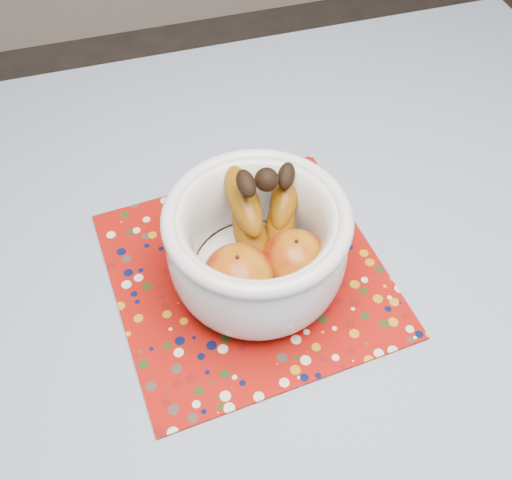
# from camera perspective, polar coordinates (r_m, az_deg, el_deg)

# --- Properties ---
(table) EXTENTS (1.20, 1.20, 0.75)m
(table) POSITION_cam_1_polar(r_m,az_deg,el_deg) (0.87, 5.48, -11.16)
(table) COLOR brown
(table) RESTS_ON ground
(tablecloth) EXTENTS (1.32, 1.32, 0.01)m
(tablecloth) POSITION_cam_1_polar(r_m,az_deg,el_deg) (0.80, 5.92, -8.46)
(tablecloth) COLOR slate
(tablecloth) RESTS_ON table
(placemat) EXTENTS (0.39, 0.39, 0.00)m
(placemat) POSITION_cam_1_polar(r_m,az_deg,el_deg) (0.84, -0.78, -3.17)
(placemat) COLOR #8F0D07
(placemat) RESTS_ON tablecloth
(fruit_bowl) EXTENTS (0.24, 0.24, 0.17)m
(fruit_bowl) POSITION_cam_1_polar(r_m,az_deg,el_deg) (0.77, 0.50, -0.02)
(fruit_bowl) COLOR silver
(fruit_bowl) RESTS_ON placemat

